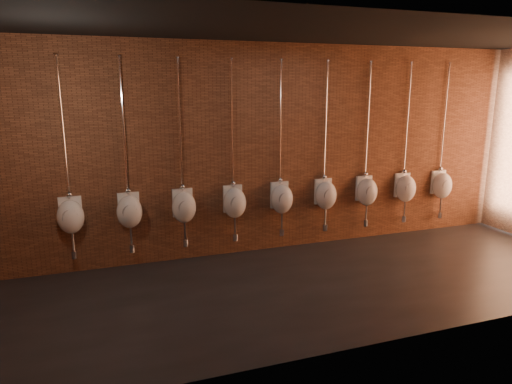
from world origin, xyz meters
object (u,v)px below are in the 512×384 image
urinal_5 (326,194)px  urinal_7 (406,187)px  urinal_2 (184,206)px  urinal_3 (235,202)px  urinal_6 (367,191)px  urinal_0 (71,215)px  urinal_8 (442,184)px  urinal_4 (282,198)px  urinal_1 (129,210)px

urinal_5 → urinal_7: 1.54m
urinal_2 → urinal_3: bearing=0.0°
urinal_5 → urinal_6: (0.77, 0.00, 0.00)m
urinal_2 → urinal_5: bearing=0.0°
urinal_5 → urinal_2: bearing=180.0°
urinal_3 → urinal_5: 1.54m
urinal_0 → urinal_8: (6.16, 0.00, 0.00)m
urinal_0 → urinal_7: bearing=0.0°
urinal_2 → urinal_4: bearing=0.0°
urinal_4 → urinal_5: 0.77m
urinal_7 → urinal_8: size_ratio=1.00×
urinal_7 → urinal_5: bearing=180.0°
urinal_7 → urinal_6: bearing=180.0°
urinal_1 → urinal_4: 2.31m
urinal_3 → urinal_7: bearing=0.0°
urinal_7 → urinal_2: bearing=180.0°
urinal_1 → urinal_6: (3.85, 0.00, 0.00)m
urinal_1 → urinal_8: (5.39, 0.00, 0.00)m
urinal_6 → urinal_5: bearing=180.0°
urinal_1 → urinal_4: (2.31, 0.00, 0.00)m
urinal_2 → urinal_8: same height
urinal_2 → urinal_3: 0.77m
urinal_5 → urinal_7: size_ratio=1.00×
urinal_1 → urinal_6: bearing=0.0°
urinal_1 → urinal_7: size_ratio=1.00×
urinal_7 → urinal_8: (0.77, 0.00, 0.00)m
urinal_4 → urinal_6: (1.54, 0.00, 0.00)m
urinal_1 → urinal_3: (1.54, 0.00, 0.00)m
urinal_3 → urinal_1: bearing=180.0°
urinal_5 → urinal_6: same height
urinal_2 → urinal_8: (4.62, 0.00, 0.00)m
urinal_1 → urinal_6: 3.85m
urinal_0 → urinal_4: same height
urinal_0 → urinal_2: (1.54, 0.00, 0.00)m
urinal_0 → urinal_7: (5.39, 0.00, 0.00)m
urinal_3 → urinal_2: bearing=180.0°
urinal_3 → urinal_4: 0.77m
urinal_7 → urinal_4: bearing=180.0°
urinal_6 → urinal_4: bearing=180.0°
urinal_6 → urinal_0: bearing=180.0°
urinal_0 → urinal_2: 1.54m
urinal_4 → urinal_8: size_ratio=1.00×
urinal_1 → urinal_2: bearing=0.0°
urinal_8 → urinal_4: bearing=180.0°
urinal_4 → urinal_7: bearing=0.0°
urinal_8 → urinal_2: bearing=180.0°
urinal_0 → urinal_3: 2.31m
urinal_0 → urinal_3: same height
urinal_8 → urinal_6: bearing=180.0°
urinal_3 → urinal_8: same height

